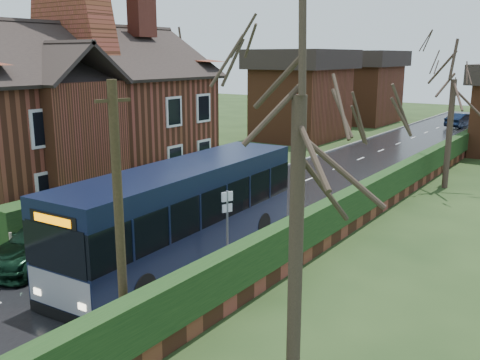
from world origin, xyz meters
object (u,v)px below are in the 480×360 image
Objects in this scene: telegraph_pole at (119,219)px; bus at (184,214)px; brick_house at (77,109)px; car_green at (47,241)px; bus_stop_sign at (227,218)px; car_silver at (250,173)px.

bus is at bearing 132.59° from telegraph_pole.
brick_house reaches higher than telegraph_pole.
car_green is (7.04, -7.29, -3.64)m from brick_house.
car_green is 0.77× the size of telegraph_pole.
bus reaches higher than bus_stop_sign.
brick_house is at bearing -123.49° from car_silver.
car_green is at bearing -129.94° from bus_stop_sign.
car_silver is 0.83× the size of car_green.
brick_house is 2.22× the size of telegraph_pole.
bus_stop_sign is at bearing -18.79° from brick_house.
telegraph_pole reaches higher than bus.
bus_stop_sign is at bearing -46.69° from car_silver.
brick_house is at bearing 122.68° from car_green.
brick_house reaches higher than car_green.
car_silver is 17.62m from telegraph_pole.
bus_stop_sign is (6.08, -10.56, 1.11)m from car_silver.
bus is at bearing 25.48° from car_green.
telegraph_pole is at bearing -35.84° from brick_house.
car_green is at bearing -146.38° from bus.
bus_stop_sign is at bearing 16.16° from car_green.
brick_house is 12.06m from bus.
bus is 11.49m from car_silver.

